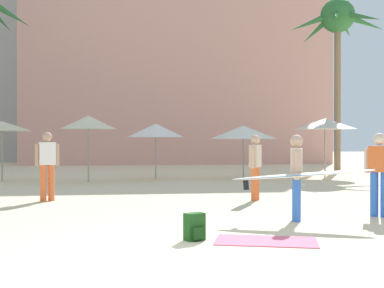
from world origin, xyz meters
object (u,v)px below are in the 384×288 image
at_px(cafe_umbrella_2, 243,132).
at_px(person_mid_center, 47,163).
at_px(beach_towel, 266,241).
at_px(person_near_right, 379,171).
at_px(cafe_umbrella_0, 88,122).
at_px(cafe_umbrella_1, 325,124).
at_px(backpack, 195,227).
at_px(cafe_umbrella_3, 156,130).
at_px(person_near_left, 255,164).
at_px(palm_tree_left, 338,26).
at_px(cafe_umbrella_5, 2,126).
at_px(person_mid_right, 299,174).

xyz_separation_m(cafe_umbrella_2, person_mid_center, (-6.71, -6.73, -0.90)).
xyz_separation_m(beach_towel, person_near_right, (2.97, 2.16, 0.92)).
xyz_separation_m(cafe_umbrella_0, person_mid_center, (-0.66, -5.85, -1.23)).
distance_m(cafe_umbrella_1, cafe_umbrella_2, 3.50).
relative_size(cafe_umbrella_1, beach_towel, 1.67).
bearing_deg(backpack, beach_towel, 52.94).
bearing_deg(person_near_right, cafe_umbrella_3, 56.89).
distance_m(backpack, person_near_left, 5.56).
bearing_deg(palm_tree_left, cafe_umbrella_1, -119.38).
height_order(cafe_umbrella_0, cafe_umbrella_1, cafe_umbrella_0).
height_order(cafe_umbrella_0, person_mid_center, cafe_umbrella_0).
distance_m(cafe_umbrella_2, beach_towel, 12.97).
bearing_deg(cafe_umbrella_1, person_near_right, -106.83).
bearing_deg(cafe_umbrella_5, beach_towel, -62.21).
bearing_deg(person_near_left, cafe_umbrella_0, 156.95).
distance_m(cafe_umbrella_2, person_near_left, 7.51).
distance_m(cafe_umbrella_1, backpack, 14.54).
height_order(cafe_umbrella_1, person_mid_right, cafe_umbrella_1).
relative_size(cafe_umbrella_0, beach_towel, 1.61).
height_order(beach_towel, backpack, backpack).
height_order(backpack, person_near_right, person_near_right).
bearing_deg(person_mid_right, cafe_umbrella_1, 83.39).
distance_m(palm_tree_left, person_near_left, 15.38).
relative_size(palm_tree_left, person_mid_right, 3.34).
bearing_deg(person_near_right, beach_towel, 163.02).
bearing_deg(person_mid_right, person_near_right, 31.45).
distance_m(cafe_umbrella_2, person_near_right, 10.44).
xyz_separation_m(cafe_umbrella_5, person_near_left, (7.84, -7.29, -1.15)).
bearing_deg(person_near_left, palm_tree_left, 89.36).
xyz_separation_m(palm_tree_left, person_near_left, (-7.42, -11.86, -6.39)).
height_order(cafe_umbrella_2, person_mid_right, cafe_umbrella_2).
relative_size(palm_tree_left, cafe_umbrella_0, 3.54).
height_order(cafe_umbrella_1, person_mid_center, cafe_umbrella_1).
height_order(cafe_umbrella_0, person_near_left, cafe_umbrella_0).
distance_m(backpack, person_mid_right, 2.74).
height_order(palm_tree_left, person_mid_center, palm_tree_left).
xyz_separation_m(cafe_umbrella_5, person_mid_center, (2.58, -6.71, -1.11)).
bearing_deg(cafe_umbrella_5, cafe_umbrella_2, 0.10).
xyz_separation_m(cafe_umbrella_0, person_mid_right, (4.50, -9.95, -1.30)).
xyz_separation_m(cafe_umbrella_1, backpack, (-7.22, -12.46, -2.02)).
relative_size(cafe_umbrella_0, cafe_umbrella_2, 0.91).
distance_m(palm_tree_left, cafe_umbrella_3, 11.77).
distance_m(cafe_umbrella_1, person_near_right, 11.08).
distance_m(cafe_umbrella_5, backpack, 13.63).
xyz_separation_m(palm_tree_left, cafe_umbrella_0, (-12.02, -5.44, -5.11)).
bearing_deg(backpack, cafe_umbrella_3, 154.30).
bearing_deg(cafe_umbrella_0, cafe_umbrella_5, 165.09).
height_order(palm_tree_left, person_near_left, palm_tree_left).
bearing_deg(cafe_umbrella_3, cafe_umbrella_0, -158.63).
bearing_deg(palm_tree_left, person_near_right, -110.78).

